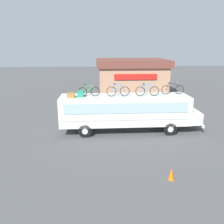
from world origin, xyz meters
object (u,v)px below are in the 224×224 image
rooftop_bicycle_3 (147,91)px  rooftop_bicycle_4 (173,89)px  rooftop_bicycle_1 (89,91)px  luggage_bag_2 (81,94)px  traffic_cone (171,174)px  luggage_bag_1 (71,95)px  rooftop_bicycle_2 (118,91)px  bus (127,110)px

rooftop_bicycle_3 → rooftop_bicycle_4: rooftop_bicycle_3 is taller
rooftop_bicycle_1 → rooftop_bicycle_4: bearing=3.2°
luggage_bag_2 → traffic_cone: bearing=-56.1°
luggage_bag_1 → rooftop_bicycle_1: 1.38m
luggage_bag_1 → rooftop_bicycle_2: 3.53m
rooftop_bicycle_1 → bus: bearing=-0.9°
rooftop_bicycle_1 → luggage_bag_1: bearing=-163.4°
rooftop_bicycle_3 → luggage_bag_1: bearing=-178.1°
bus → traffic_cone: (1.34, -7.36, -1.40)m
traffic_cone → rooftop_bicycle_3: bearing=88.7°
traffic_cone → luggage_bag_2: bearing=123.9°
bus → rooftop_bicycle_4: rooftop_bicycle_4 is taller
rooftop_bicycle_1 → rooftop_bicycle_3: (4.43, -0.20, 0.02)m
luggage_bag_2 → traffic_cone: 9.16m
bus → rooftop_bicycle_1: rooftop_bicycle_1 is taller
luggage_bag_1 → traffic_cone: size_ratio=0.82×
rooftop_bicycle_1 → rooftop_bicycle_4: 6.57m
traffic_cone → rooftop_bicycle_4: bearing=73.5°
luggage_bag_2 → rooftop_bicycle_2: (2.81, -0.01, 0.17)m
rooftop_bicycle_4 → luggage_bag_2: bearing=-175.8°
rooftop_bicycle_4 → luggage_bag_1: bearing=-174.6°
rooftop_bicycle_1 → rooftop_bicycle_4: (6.56, 0.36, 0.01)m
rooftop_bicycle_4 → rooftop_bicycle_2: bearing=-173.1°
luggage_bag_1 → luggage_bag_2: bearing=18.0°
rooftop_bicycle_2 → rooftop_bicycle_4: 4.39m
luggage_bag_1 → traffic_cone: luggage_bag_1 is taller
luggage_bag_2 → rooftop_bicycle_3: (5.03, -0.04, 0.16)m
luggage_bag_2 → traffic_cone: (4.87, -7.25, -2.76)m
bus → traffic_cone: bearing=-79.7°
bus → luggage_bag_1: size_ratio=20.01×
luggage_bag_2 → rooftop_bicycle_1: 0.64m
bus → luggage_bag_2: (-3.53, -0.11, 1.37)m
luggage_bag_2 → rooftop_bicycle_3: bearing=-0.5°
luggage_bag_1 → rooftop_bicycle_2: (3.51, 0.22, 0.23)m
luggage_bag_1 → rooftop_bicycle_4: (7.87, 0.75, 0.21)m
rooftop_bicycle_1 → traffic_cone: (4.26, -7.41, -2.90)m
rooftop_bicycle_2 → traffic_cone: bearing=-74.1°
bus → rooftop_bicycle_2: 1.70m
luggage_bag_1 → luggage_bag_2: luggage_bag_2 is taller
luggage_bag_2 → luggage_bag_1: bearing=-162.0°
luggage_bag_1 → rooftop_bicycle_1: (1.31, 0.39, 0.20)m
bus → traffic_cone: 7.61m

